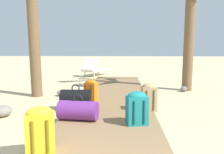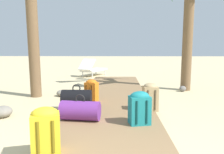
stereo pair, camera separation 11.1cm
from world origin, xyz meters
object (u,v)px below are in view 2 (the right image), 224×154
Objects in this scene: backpack_teal at (140,107)px; backpack_tan at (150,96)px; duffel_bag_purple at (80,111)px; backpack_orange at (91,90)px; backpack_yellow at (45,129)px; lounge_chair at (92,69)px; duffel_bag_black at (77,98)px.

backpack_teal is 0.99× the size of backpack_tan.
duffel_bag_purple is 1.29× the size of backpack_teal.
backpack_yellow is at bearing -94.74° from backpack_orange.
lounge_chair is (-1.49, 6.68, -0.02)m from backpack_teal.
backpack_teal is at bearing -58.46° from backpack_orange.
backpack_orange is at bearing 88.94° from duffel_bag_purple.
backpack_tan reaches higher than backpack_orange.
backpack_yellow is at bearing -87.26° from lounge_chair.
backpack_tan is (1.20, 0.61, 0.11)m from duffel_bag_purple.
backpack_teal is 0.98× the size of backpack_yellow.
duffel_bag_purple is 0.88m from duffel_bag_black.
backpack_teal is 1.06× the size of backpack_orange.
backpack_yellow reaches higher than backpack_orange.
backpack_orange is at bearing 85.26° from backpack_yellow.
lounge_chair is at bearing 106.55° from backpack_tan.
backpack_yellow is (-1.12, -1.02, 0.01)m from backpack_teal.
duffel_bag_purple is 1.33m from backpack_orange.
backpack_teal is 1.74m from backpack_orange.
duffel_bag_black is at bearing -117.24° from backpack_orange.
duffel_bag_purple is at bearing 170.00° from backpack_teal.
backpack_yellow is at bearing -89.09° from duffel_bag_black.
backpack_yellow is (-1.39, -1.80, 0.00)m from backpack_tan.
lounge_chair is at bearing 96.33° from backpack_orange.
backpack_teal is at bearing 42.19° from backpack_yellow.
duffel_bag_purple is 1.36m from backpack_tan.
backpack_tan is at bearing 52.35° from backpack_yellow.
duffel_bag_black is (-1.15, 1.02, -0.10)m from backpack_teal.
duffel_bag_purple is at bearing -152.91° from backpack_tan.
backpack_orange is 0.29× the size of lounge_chair.
lounge_chair reaches higher than backpack_yellow.
backpack_teal is 1.51m from backpack_yellow.
backpack_yellow reaches higher than duffel_bag_purple.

